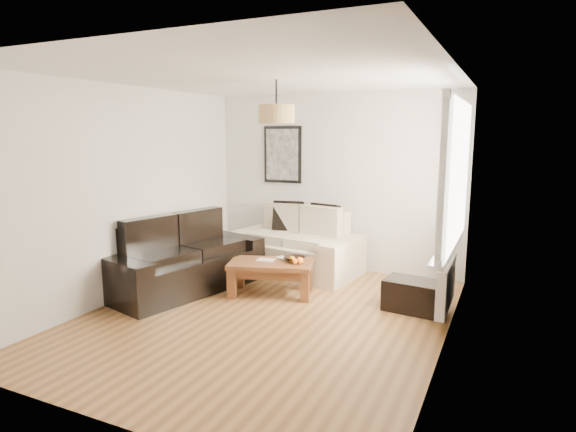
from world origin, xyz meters
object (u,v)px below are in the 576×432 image
at_px(loveseat_cream, 296,242).
at_px(coffee_table, 271,278).
at_px(ottoman, 413,295).
at_px(sofa_leather, 184,256).

relative_size(loveseat_cream, coffee_table, 1.75).
distance_m(coffee_table, ottoman, 1.75).
distance_m(sofa_leather, coffee_table, 1.19).
height_order(sofa_leather, coffee_table, sofa_leather).
bearing_deg(coffee_table, sofa_leather, -166.26).
xyz_separation_m(sofa_leather, ottoman, (2.88, 0.47, -0.26)).
relative_size(coffee_table, ottoman, 1.65).
bearing_deg(sofa_leather, ottoman, -66.26).
height_order(sofa_leather, ottoman, sofa_leather).
distance_m(loveseat_cream, ottoman, 2.09).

